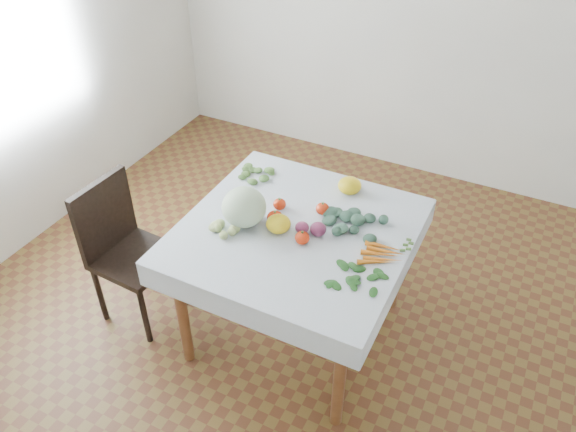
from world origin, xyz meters
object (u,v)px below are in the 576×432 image
at_px(chair, 122,243).
at_px(carrot_bunch, 383,255).
at_px(heirloom_back, 350,186).
at_px(table, 296,244).
at_px(cabbage, 244,207).

bearing_deg(chair, carrot_bunch, 10.19).
bearing_deg(carrot_bunch, heirloom_back, 128.60).
xyz_separation_m(heirloom_back, carrot_bunch, (0.34, -0.42, -0.03)).
height_order(table, carrot_bunch, carrot_bunch).
distance_m(table, heirloom_back, 0.46).
bearing_deg(chair, heirloom_back, 32.33).
relative_size(table, chair, 1.15).
height_order(chair, carrot_bunch, chair).
bearing_deg(table, carrot_bunch, -0.95).
xyz_separation_m(table, heirloom_back, (0.12, 0.42, 0.15)).
xyz_separation_m(table, cabbage, (-0.26, -0.07, 0.20)).
height_order(heirloom_back, carrot_bunch, heirloom_back).
relative_size(chair, carrot_bunch, 4.47).
relative_size(table, heirloom_back, 7.81).
xyz_separation_m(table, chair, (-0.95, -0.26, -0.15)).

